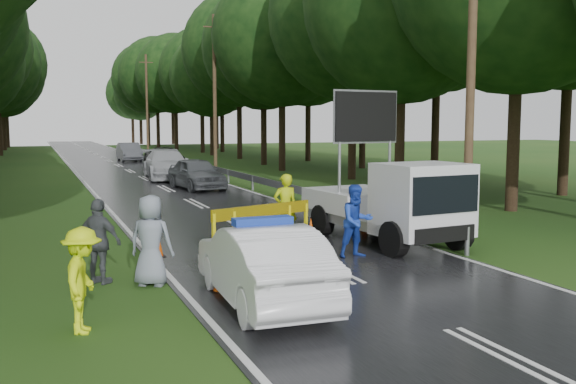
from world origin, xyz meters
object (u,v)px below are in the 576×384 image
officer (285,207)px  queue_car_fourth (129,152)px  civilian (357,221)px  queue_car_first (197,173)px  queue_car_third (164,158)px  queue_car_second (167,165)px  police_sedan (263,265)px  work_truck (392,203)px  barrier (262,217)px

officer → queue_car_fourth: 37.57m
civilian → queue_car_first: civilian is taller
queue_car_third → civilian: bearing=-87.2°
officer → civilian: officer is taller
officer → queue_car_second: (0.75, 20.01, -0.09)m
police_sedan → officer: (2.58, 5.48, 0.20)m
police_sedan → work_truck: (5.02, 4.03, 0.38)m
work_truck → queue_car_second: 21.52m
police_sedan → queue_car_fourth: 43.20m
officer → queue_car_fourth: (1.14, 37.55, -0.15)m
work_truck → barrier: work_truck is taller
queue_car_first → queue_car_third: size_ratio=0.84×
work_truck → queue_car_second: bearing=89.0°
queue_car_first → queue_car_fourth: size_ratio=0.97×
queue_car_first → queue_car_second: queue_car_second is taller
barrier → queue_car_fourth: 39.10m
barrier → civilian: civilian is taller
officer → queue_car_third: size_ratio=0.34×
work_truck → police_sedan: bearing=-146.7°
police_sedan → queue_car_second: queue_car_second is taller
police_sedan → work_truck: size_ratio=0.82×
queue_car_second → queue_car_third: size_ratio=1.07×
queue_car_second → queue_car_third: 8.15m
queue_car_third → officer: bearing=-89.1°
work_truck → queue_car_fourth: size_ratio=1.14×
queue_car_second → queue_car_fourth: (0.39, 17.55, -0.06)m
officer → barrier: bearing=54.1°
queue_car_first → civilian: bearing=-96.5°
work_truck → queue_car_first: size_ratio=1.18×
civilian → queue_car_second: 22.60m
officer → civilian: (0.78, -2.59, -0.04)m
work_truck → barrier: bearing=174.9°
work_truck → queue_car_first: work_truck is taller
queue_car_third → barrier: bearing=-91.1°
police_sedan → barrier: (1.42, 4.01, 0.22)m
queue_car_first → queue_car_second: 6.01m
barrier → officer: bearing=32.5°
police_sedan → queue_car_second: (3.33, 25.49, 0.12)m
queue_car_fourth → queue_car_second: bearing=-91.6°
civilian → queue_car_first: (0.21, 16.60, -0.11)m
civilian → queue_car_second: size_ratio=0.31×
officer → civilian: size_ratio=1.05×
queue_car_fourth → barrier: bearing=-93.7°
queue_car_third → work_truck: bearing=-84.1°
police_sedan → work_truck: 6.45m
officer → queue_car_third: bearing=-91.8°
queue_car_first → queue_car_third: queue_car_first is taller
queue_car_first → queue_car_second: bearing=86.6°
barrier → police_sedan: bearing=-128.5°
barrier → queue_car_first: size_ratio=0.63×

